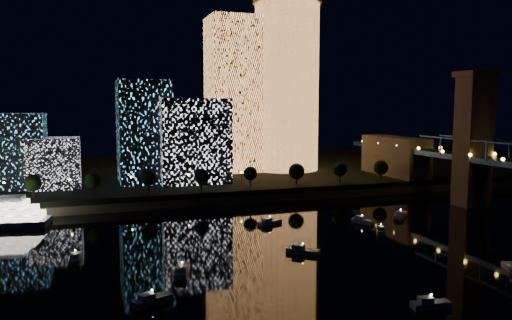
{
  "coord_description": "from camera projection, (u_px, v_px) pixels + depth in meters",
  "views": [
    {
      "loc": [
        -69.98,
        -100.24,
        37.44
      ],
      "look_at": [
        -18.57,
        55.0,
        19.61
      ],
      "focal_mm": 35.0,
      "sensor_mm": 36.0,
      "label": 1
    }
  ],
  "objects": [
    {
      "name": "motorboats",
      "position": [
        344.0,
        247.0,
        129.61
      ],
      "size": [
        133.26,
        75.64,
        2.78
      ],
      "color": "silver",
      "rests_on": "ground"
    },
    {
      "name": "midrise_blocks",
      "position": [
        129.0,
        141.0,
        209.17
      ],
      "size": [
        94.1,
        34.22,
        43.01
      ],
      "color": "white",
      "rests_on": "far_bank"
    },
    {
      "name": "tower_cylindrical",
      "position": [
        287.0,
        86.0,
        250.14
      ],
      "size": [
        34.0,
        34.0,
        84.23
      ],
      "color": "#EC964B",
      "rests_on": "far_bank"
    },
    {
      "name": "esplanade_trees",
      "position": [
        219.0,
        175.0,
        195.27
      ],
      "size": [
        165.69,
        6.64,
        8.82
      ],
      "color": "black",
      "rests_on": "far_bank"
    },
    {
      "name": "far_bank",
      "position": [
        228.0,
        170.0,
        271.24
      ],
      "size": [
        420.0,
        160.0,
        5.0
      ],
      "primitive_type": "cube",
      "color": "black",
      "rests_on": "ground"
    },
    {
      "name": "ground",
      "position": [
        400.0,
        261.0,
        120.52
      ],
      "size": [
        520.0,
        520.0,
        0.0
      ],
      "primitive_type": "plane",
      "color": "black",
      "rests_on": "ground"
    },
    {
      "name": "seawall",
      "position": [
        279.0,
        197.0,
        197.74
      ],
      "size": [
        420.0,
        6.0,
        3.0
      ],
      "primitive_type": "cube",
      "color": "#6B5E4C",
      "rests_on": "ground"
    },
    {
      "name": "street_lamps",
      "position": [
        188.0,
        178.0,
        197.63
      ],
      "size": [
        132.7,
        0.7,
        5.65
      ],
      "color": "black",
      "rests_on": "far_bank"
    },
    {
      "name": "tower_rectangular",
      "position": [
        233.0,
        95.0,
        246.5
      ],
      "size": [
        23.72,
        23.72,
        75.47
      ],
      "primitive_type": "cube",
      "color": "#EC964B",
      "rests_on": "far_bank"
    }
  ]
}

